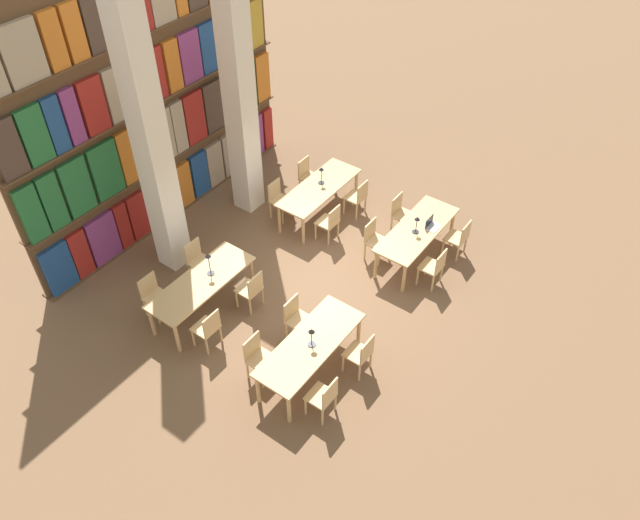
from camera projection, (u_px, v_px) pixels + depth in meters
name	position (u px, v px, depth m)	size (l,w,h in m)	color
ground_plane	(315.00, 282.00, 12.54)	(40.00, 40.00, 0.00)	brown
bookshelf_bank	(156.00, 108.00, 12.45)	(6.90, 0.35, 5.50)	brown
pillar_left	(149.00, 136.00, 10.97)	(0.50, 0.50, 6.00)	silver
pillar_center	(238.00, 84.00, 12.35)	(0.50, 0.50, 6.00)	silver
reading_table_0	(310.00, 346.00, 10.48)	(2.18, 0.81, 0.76)	tan
chair_0	(324.00, 397.00, 9.98)	(0.42, 0.40, 0.88)	tan
chair_1	(258.00, 356.00, 10.57)	(0.42, 0.40, 0.88)	tan
chair_2	(361.00, 353.00, 10.62)	(0.42, 0.40, 0.88)	tan
chair_3	(297.00, 318.00, 11.21)	(0.42, 0.40, 0.88)	tan
desk_lamp_0	(312.00, 334.00, 10.22)	(0.14, 0.14, 0.39)	#232328
reading_table_1	(417.00, 232.00, 12.63)	(2.18, 0.81, 0.76)	tan
chair_4	(434.00, 267.00, 12.18)	(0.42, 0.40, 0.88)	tan
chair_5	(375.00, 239.00, 12.77)	(0.42, 0.40, 0.88)	tan
chair_6	(459.00, 238.00, 12.81)	(0.42, 0.40, 0.88)	tan
chair_7	(401.00, 213.00, 13.40)	(0.42, 0.40, 0.88)	tan
desk_lamp_1	(417.00, 222.00, 12.32)	(0.14, 0.14, 0.39)	#232328
laptop	(432.00, 225.00, 12.59)	(0.32, 0.22, 0.21)	silver
reading_table_2	(201.00, 284.00, 11.54)	(2.18, 0.81, 0.76)	tan
chair_8	(208.00, 328.00, 11.04)	(0.42, 0.40, 0.88)	tan
chair_9	(154.00, 295.00, 11.63)	(0.42, 0.40, 0.88)	tan
chair_10	(251.00, 289.00, 11.73)	(0.42, 0.40, 0.88)	tan
chair_11	(198.00, 260.00, 12.32)	(0.42, 0.40, 0.88)	tan
desk_lamp_2	(209.00, 260.00, 11.41)	(0.14, 0.14, 0.50)	#232328
reading_table_3	(319.00, 190.00, 13.67)	(2.18, 0.81, 0.76)	tan
chair_12	(329.00, 222.00, 13.18)	(0.42, 0.40, 0.88)	tan
chair_13	(279.00, 198.00, 13.77)	(0.42, 0.40, 0.88)	tan
chair_14	(358.00, 197.00, 13.82)	(0.42, 0.40, 0.88)	tan
chair_15	(308.00, 175.00, 14.41)	(0.42, 0.40, 0.88)	tan
desk_lamp_3	(321.00, 173.00, 13.52)	(0.14, 0.14, 0.42)	#232328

